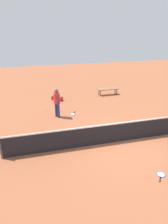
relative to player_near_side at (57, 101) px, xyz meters
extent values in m
plane|color=#9E5638|center=(-2.28, 3.41, -1.01)|extent=(40.00, 40.00, 0.00)
cylinder|color=#4C4C51|center=(2.72, 3.41, -0.47)|extent=(0.09, 0.09, 1.07)
cube|color=black|center=(-2.28, 3.41, -0.55)|extent=(10.00, 0.02, 0.91)
cube|color=white|center=(-2.28, 3.41, -0.07)|extent=(10.00, 0.04, 0.06)
cylinder|color=navy|center=(0.06, -0.09, -0.58)|extent=(0.19, 0.19, 0.85)
cylinder|color=navy|center=(-0.06, 0.09, -0.58)|extent=(0.19, 0.19, 0.85)
cylinder|color=red|center=(0.00, 0.00, 0.15)|extent=(0.47, 0.47, 0.62)
cylinder|color=brown|center=(0.11, -0.18, 0.17)|extent=(0.12, 0.12, 0.58)
cylinder|color=brown|center=(-0.11, 0.18, 0.17)|extent=(0.12, 0.12, 0.58)
sphere|color=brown|center=(0.00, 0.00, 0.58)|extent=(0.32, 0.32, 0.23)
torus|color=blue|center=(-0.93, -0.14, -1.00)|extent=(0.43, 0.43, 0.02)
cylinder|color=silver|center=(-0.93, -0.14, -1.00)|extent=(0.37, 0.37, 0.00)
cylinder|color=black|center=(-1.08, -0.37, -0.99)|extent=(0.18, 0.25, 0.03)
torus|color=blue|center=(-2.90, 5.88, -1.00)|extent=(0.44, 0.44, 0.02)
cylinder|color=silver|center=(-2.90, 5.88, -1.00)|extent=(0.37, 0.37, 0.00)
cylinder|color=black|center=(-2.72, 6.11, -0.99)|extent=(0.20, 0.24, 0.03)
sphere|color=#C6E033|center=(-1.45, 2.94, -0.98)|extent=(0.07, 0.07, 0.07)
sphere|color=#C6E033|center=(0.58, -1.05, -0.98)|extent=(0.07, 0.07, 0.07)
sphere|color=#C6E033|center=(-0.39, 2.80, -0.98)|extent=(0.07, 0.07, 0.07)
sphere|color=#C6E033|center=(-3.89, 1.45, -0.98)|extent=(0.07, 0.07, 0.07)
cube|color=olive|center=(-4.28, -3.07, -0.56)|extent=(1.50, 0.41, 0.06)
cylinder|color=#333338|center=(-4.95, -3.23, -0.80)|extent=(0.06, 0.06, 0.42)
cylinder|color=#333338|center=(-3.61, -3.22, -0.80)|extent=(0.06, 0.06, 0.42)
cylinder|color=#333338|center=(-4.96, -2.93, -0.80)|extent=(0.06, 0.06, 0.42)
cylinder|color=#333338|center=(-3.62, -2.92, -0.80)|extent=(0.06, 0.06, 0.42)
cube|color=#B21E1E|center=(-0.36, -2.83, -0.87)|extent=(0.79, 0.73, 0.28)
cylinder|color=black|center=(-0.09, -3.06, -0.87)|extent=(0.25, 0.27, 0.27)
camera|label=1|loc=(1.24, 10.75, 3.95)|focal=32.37mm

